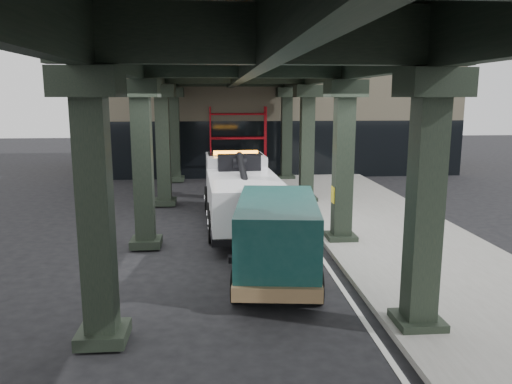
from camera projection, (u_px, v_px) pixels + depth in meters
name	position (u px, v px, depth m)	size (l,w,h in m)	color
ground	(264.00, 267.00, 13.46)	(90.00, 90.00, 0.00)	black
sidewalk	(399.00, 239.00, 15.77)	(5.00, 40.00, 0.15)	gray
lane_stripe	(312.00, 244.00, 15.55)	(0.12, 38.00, 0.01)	silver
viaduct	(244.00, 63.00, 14.36)	(7.40, 32.00, 6.40)	black
building	(264.00, 105.00, 32.45)	(22.00, 10.00, 8.00)	#C6B793
scaffolding	(238.00, 141.00, 27.40)	(3.08, 0.88, 4.00)	red
tow_truck	(240.00, 190.00, 17.62)	(2.64, 8.06, 2.61)	black
towed_van	(277.00, 235.00, 12.47)	(2.56, 5.28, 2.06)	#12423E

